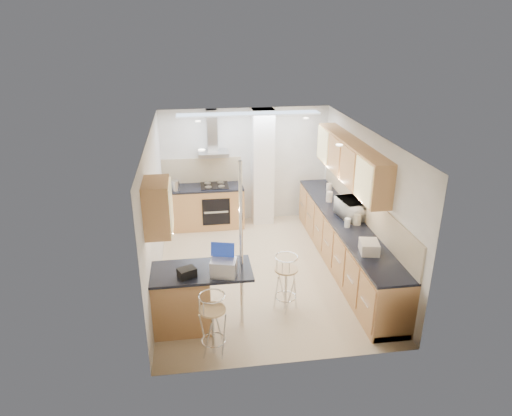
{
  "coord_description": "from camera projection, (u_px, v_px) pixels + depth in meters",
  "views": [
    {
      "loc": [
        -1.13,
        -7.06,
        4.16
      ],
      "look_at": [
        -0.08,
        0.2,
        1.15
      ],
      "focal_mm": 32.0,
      "sensor_mm": 36.0,
      "label": 1
    }
  ],
  "objects": [
    {
      "name": "back_counter",
      "position": [
        204.0,
        207.0,
        9.82
      ],
      "size": [
        1.7,
        0.63,
        0.92
      ],
      "color": "tan",
      "rests_on": "ground"
    },
    {
      "name": "bar_stool_near",
      "position": [
        213.0,
        324.0,
        6.01
      ],
      "size": [
        0.45,
        0.45,
        0.92
      ],
      "primitive_type": null,
      "rotation": [
        0.0,
        0.0,
        0.23
      ],
      "color": "tan",
      "rests_on": "ground"
    },
    {
      "name": "kettle",
      "position": [
        175.0,
        186.0,
        9.35
      ],
      "size": [
        0.16,
        0.16,
        0.22
      ],
      "primitive_type": "cylinder",
      "color": "#ADAFB2",
      "rests_on": "back_counter"
    },
    {
      "name": "right_counter",
      "position": [
        344.0,
        243.0,
        8.22
      ],
      "size": [
        0.63,
        4.4,
        0.92
      ],
      "color": "tan",
      "rests_on": "ground"
    },
    {
      "name": "jar_d",
      "position": [
        347.0,
        223.0,
        7.72
      ],
      "size": [
        0.12,
        0.12,
        0.15
      ],
      "primitive_type": "cylinder",
      "rotation": [
        0.0,
        0.0,
        -0.27
      ],
      "color": "silver",
      "rests_on": "right_counter"
    },
    {
      "name": "ground",
      "position": [
        262.0,
        271.0,
        8.2
      ],
      "size": [
        4.8,
        4.8,
        0.0
      ],
      "primitive_type": "plane",
      "color": "#CDAF88",
      "rests_on": "ground"
    },
    {
      "name": "peninsula",
      "position": [
        201.0,
        298.0,
        6.54
      ],
      "size": [
        1.47,
        0.72,
        0.94
      ],
      "color": "tan",
      "rests_on": "ground"
    },
    {
      "name": "bar_stool_end",
      "position": [
        286.0,
        282.0,
        6.97
      ],
      "size": [
        0.52,
        0.52,
        0.92
      ],
      "primitive_type": null,
      "rotation": [
        0.0,
        0.0,
        1.0
      ],
      "color": "tan",
      "rests_on": "ground"
    },
    {
      "name": "bag",
      "position": [
        187.0,
        273.0,
        6.18
      ],
      "size": [
        0.28,
        0.25,
        0.13
      ],
      "primitive_type": "cube",
      "rotation": [
        0.0,
        0.0,
        0.43
      ],
      "color": "black",
      "rests_on": "peninsula"
    },
    {
      "name": "microwave",
      "position": [
        352.0,
        209.0,
        8.07
      ],
      "size": [
        0.48,
        0.65,
        0.33
      ],
      "primitive_type": "imported",
      "rotation": [
        0.0,
        0.0,
        1.71
      ],
      "color": "silver",
      "rests_on": "right_counter"
    },
    {
      "name": "jar_b",
      "position": [
        329.0,
        187.0,
        9.41
      ],
      "size": [
        0.14,
        0.14,
        0.15
      ],
      "primitive_type": "cylinder",
      "rotation": [
        0.0,
        0.0,
        -0.37
      ],
      "color": "beige",
      "rests_on": "right_counter"
    },
    {
      "name": "laptop",
      "position": [
        224.0,
        268.0,
        6.19
      ],
      "size": [
        0.4,
        0.33,
        0.24
      ],
      "primitive_type": "cube",
      "rotation": [
        0.0,
        0.0,
        -0.25
      ],
      "color": "#AAACB2",
      "rests_on": "peninsula"
    },
    {
      "name": "bread_bin",
      "position": [
        369.0,
        247.0,
        6.86
      ],
      "size": [
        0.33,
        0.38,
        0.18
      ],
      "primitive_type": "cube",
      "rotation": [
        0.0,
        0.0,
        -0.2
      ],
      "color": "beige",
      "rests_on": "right_counter"
    },
    {
      "name": "room_shell",
      "position": [
        278.0,
        182.0,
        8.0
      ],
      "size": [
        3.64,
        4.84,
        2.51
      ],
      "color": "silver",
      "rests_on": "ground"
    },
    {
      "name": "jar_c",
      "position": [
        357.0,
        219.0,
        7.81
      ],
      "size": [
        0.17,
        0.17,
        0.2
      ],
      "primitive_type": "cylinder",
      "rotation": [
        0.0,
        0.0,
        -0.21
      ],
      "color": "#B7AD92",
      "rests_on": "right_counter"
    },
    {
      "name": "jar_a",
      "position": [
        329.0,
        197.0,
        8.81
      ],
      "size": [
        0.15,
        0.15,
        0.2
      ],
      "primitive_type": "cylinder",
      "rotation": [
        0.0,
        0.0,
        -0.31
      ],
      "color": "beige",
      "rests_on": "right_counter"
    }
  ]
}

